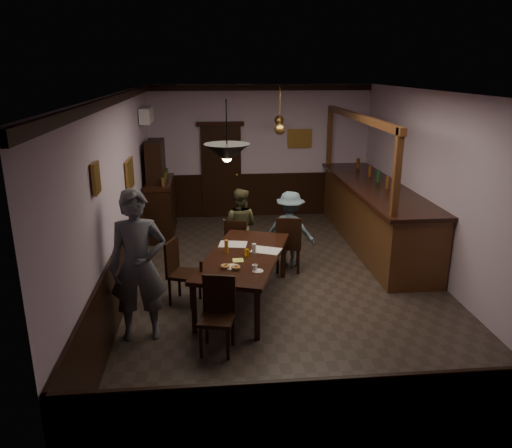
{
  "coord_description": "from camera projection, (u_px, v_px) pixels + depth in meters",
  "views": [
    {
      "loc": [
        -1.17,
        -7.31,
        3.36
      ],
      "look_at": [
        -0.51,
        -0.34,
        1.15
      ],
      "focal_mm": 35.0,
      "sensor_mm": 36.0,
      "label": 1
    }
  ],
  "objects": [
    {
      "name": "room",
      "position": [
        287.0,
        195.0,
        7.6
      ],
      "size": [
        5.01,
        8.01,
        3.01
      ],
      "color": "#2D2621",
      "rests_on": "ground"
    },
    {
      "name": "dining_table",
      "position": [
        244.0,
        259.0,
        7.27
      ],
      "size": [
        1.62,
        2.4,
        0.75
      ],
      "rotation": [
        0.0,
        0.0,
        -0.31
      ],
      "color": "black",
      "rests_on": "ground"
    },
    {
      "name": "chair_far_left",
      "position": [
        236.0,
        241.0,
        8.61
      ],
      "size": [
        0.45,
        0.45,
        0.88
      ],
      "rotation": [
        0.0,
        0.0,
        2.94
      ],
      "color": "black",
      "rests_on": "ground"
    },
    {
      "name": "chair_far_right",
      "position": [
        288.0,
        242.0,
        8.4
      ],
      "size": [
        0.49,
        0.49,
        0.99
      ],
      "rotation": [
        0.0,
        0.0,
        3.0
      ],
      "color": "black",
      "rests_on": "ground"
    },
    {
      "name": "chair_near",
      "position": [
        218.0,
        311.0,
        6.09
      ],
      "size": [
        0.48,
        0.48,
        0.94
      ],
      "rotation": [
        0.0,
        0.0,
        -0.22
      ],
      "color": "black",
      "rests_on": "ground"
    },
    {
      "name": "chair_side",
      "position": [
        179.0,
        269.0,
        7.32
      ],
      "size": [
        0.54,
        0.54,
        0.96
      ],
      "rotation": [
        0.0,
        0.0,
        1.2
      ],
      "color": "black",
      "rests_on": "ground"
    },
    {
      "name": "person_standing",
      "position": [
        138.0,
        266.0,
        6.23
      ],
      "size": [
        0.75,
        0.52,
        1.96
      ],
      "primitive_type": "imported",
      "rotation": [
        0.0,
        0.0,
        0.07
      ],
      "color": "#4E5059",
      "rests_on": "ground"
    },
    {
      "name": "person_seated_left",
      "position": [
        240.0,
        226.0,
        8.81
      ],
      "size": [
        0.8,
        0.71,
        1.35
      ],
      "primitive_type": "imported",
      "rotation": [
        0.0,
        0.0,
        2.77
      ],
      "color": "#49482C",
      "rests_on": "ground"
    },
    {
      "name": "person_seated_right",
      "position": [
        290.0,
        229.0,
        8.63
      ],
      "size": [
        1.0,
        0.82,
        1.34
      ],
      "primitive_type": "imported",
      "rotation": [
        0.0,
        0.0,
        2.7
      ],
      "color": "slate",
      "rests_on": "ground"
    },
    {
      "name": "newspaper_left",
      "position": [
        233.0,
        244.0,
        7.66
      ],
      "size": [
        0.46,
        0.37,
        0.01
      ],
      "primitive_type": "cube",
      "rotation": [
        0.0,
        0.0,
        -0.17
      ],
      "color": "silver",
      "rests_on": "dining_table"
    },
    {
      "name": "newspaper_right",
      "position": [
        266.0,
        250.0,
        7.41
      ],
      "size": [
        0.51,
        0.44,
        0.01
      ],
      "primitive_type": "cube",
      "rotation": [
        0.0,
        0.0,
        -0.41
      ],
      "color": "silver",
      "rests_on": "dining_table"
    },
    {
      "name": "napkin",
      "position": [
        238.0,
        260.0,
        7.04
      ],
      "size": [
        0.19,
        0.19,
        0.0
      ],
      "primitive_type": "cube",
      "rotation": [
        0.0,
        0.0,
        -0.31
      ],
      "color": "#E7EE57",
      "rests_on": "dining_table"
    },
    {
      "name": "saucer",
      "position": [
        258.0,
        271.0,
        6.66
      ],
      "size": [
        0.15,
        0.15,
        0.01
      ],
      "primitive_type": "cylinder",
      "color": "white",
      "rests_on": "dining_table"
    },
    {
      "name": "coffee_cup",
      "position": [
        255.0,
        267.0,
        6.66
      ],
      "size": [
        0.1,
        0.1,
        0.07
      ],
      "primitive_type": "imported",
      "rotation": [
        0.0,
        0.0,
        -0.31
      ],
      "color": "white",
      "rests_on": "saucer"
    },
    {
      "name": "pastry_plate",
      "position": [
        232.0,
        267.0,
        6.78
      ],
      "size": [
        0.22,
        0.22,
        0.01
      ],
      "primitive_type": "cylinder",
      "color": "white",
      "rests_on": "dining_table"
    },
    {
      "name": "pastry_ring_a",
      "position": [
        225.0,
        266.0,
        6.74
      ],
      "size": [
        0.13,
        0.13,
        0.04
      ],
      "primitive_type": "torus",
      "color": "#C68C47",
      "rests_on": "pastry_plate"
    },
    {
      "name": "pastry_ring_b",
      "position": [
        236.0,
        267.0,
        6.7
      ],
      "size": [
        0.13,
        0.13,
        0.04
      ],
      "primitive_type": "torus",
      "color": "#C68C47",
      "rests_on": "pastry_plate"
    },
    {
      "name": "soda_can",
      "position": [
        247.0,
        253.0,
        7.15
      ],
      "size": [
        0.07,
        0.07,
        0.12
      ],
      "primitive_type": "cylinder",
      "color": "#ECA413",
      "rests_on": "dining_table"
    },
    {
      "name": "beer_glass",
      "position": [
        227.0,
        247.0,
        7.28
      ],
      "size": [
        0.06,
        0.06,
        0.2
      ],
      "primitive_type": "cylinder",
      "color": "#BF721E",
      "rests_on": "dining_table"
    },
    {
      "name": "water_glass",
      "position": [
        254.0,
        249.0,
        7.28
      ],
      "size": [
        0.06,
        0.06,
        0.15
      ],
      "primitive_type": "cylinder",
      "color": "silver",
      "rests_on": "dining_table"
    },
    {
      "name": "pepper_mill",
      "position": [
        201.0,
        266.0,
        6.65
      ],
      "size": [
        0.04,
        0.04,
        0.14
      ],
      "primitive_type": "cylinder",
      "color": "black",
      "rests_on": "dining_table"
    },
    {
      "name": "sideboard",
      "position": [
        160.0,
        198.0,
        10.28
      ],
      "size": [
        0.53,
        1.48,
        1.95
      ],
      "color": "black",
      "rests_on": "ground"
    },
    {
      "name": "bar_counter",
      "position": [
        374.0,
        213.0,
        9.68
      ],
      "size": [
        1.05,
        4.53,
        2.54
      ],
      "color": "#432812",
      "rests_on": "ground"
    },
    {
      "name": "door_back",
      "position": [
        221.0,
        172.0,
        11.41
      ],
      "size": [
        0.9,
        0.06,
        2.1
      ],
      "primitive_type": "cube",
      "color": "black",
      "rests_on": "ground"
    },
    {
      "name": "ac_unit",
      "position": [
        147.0,
        115.0,
        9.86
      ],
      "size": [
        0.2,
        0.85,
        0.3
      ],
      "color": "white",
      "rests_on": "ground"
    },
    {
      "name": "picture_left_small",
      "position": [
        96.0,
        178.0,
        5.67
      ],
      "size": [
        0.04,
        0.28,
        0.36
      ],
      "color": "olive",
      "rests_on": "ground"
    },
    {
      "name": "picture_left_large",
      "position": [
        130.0,
        174.0,
        8.08
      ],
      "size": [
        0.04,
        0.62,
        0.48
      ],
      "color": "olive",
      "rests_on": "ground"
    },
    {
      "name": "picture_back",
      "position": [
        300.0,
        138.0,
        11.35
      ],
      "size": [
        0.55,
        0.04,
        0.42
      ],
      "color": "olive",
      "rests_on": "ground"
    },
    {
      "name": "pendant_iron",
      "position": [
        227.0,
        153.0,
        6.02
      ],
      "size": [
        0.56,
        0.56,
        0.74
      ],
      "color": "black",
      "rests_on": "ground"
    },
    {
      "name": "pendant_brass_mid",
      "position": [
        280.0,
        129.0,
        8.89
      ],
      "size": [
        0.2,
        0.2,
        0.81
      ],
      "color": "#BF8C3F",
      "rests_on": "ground"
    },
    {
      "name": "pendant_brass_far",
      "position": [
        279.0,
        120.0,
        10.35
      ],
      "size": [
        0.2,
        0.2,
        0.81
      ],
      "color": "#BF8C3F",
      "rests_on": "ground"
    }
  ]
}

